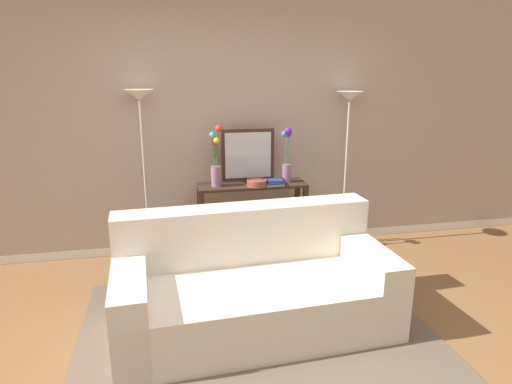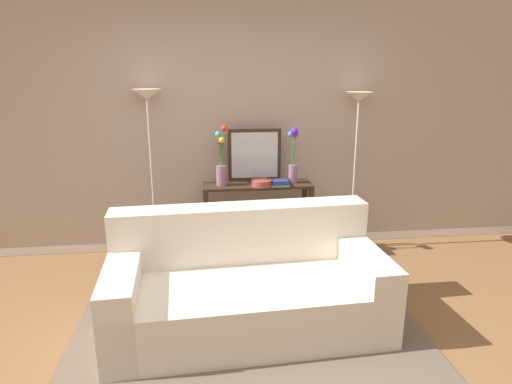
% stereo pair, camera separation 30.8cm
% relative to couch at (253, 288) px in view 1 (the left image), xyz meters
% --- Properties ---
extents(ground_plane, '(16.00, 16.00, 0.02)m').
position_rel_couch_xyz_m(ground_plane, '(-0.07, -0.66, -0.32)').
color(ground_plane, brown).
extents(back_wall, '(12.00, 0.15, 2.95)m').
position_rel_couch_xyz_m(back_wall, '(-0.07, 1.64, 1.16)').
color(back_wall, white).
rests_on(back_wall, ground).
extents(area_rug, '(2.63, 2.06, 0.01)m').
position_rel_couch_xyz_m(area_rug, '(0.00, -0.16, -0.30)').
color(area_rug, brown).
rests_on(area_rug, ground).
extents(couch, '(2.10, 1.08, 0.88)m').
position_rel_couch_xyz_m(couch, '(0.00, 0.00, 0.00)').
color(couch, beige).
rests_on(couch, ground).
extents(console_table, '(1.11, 0.34, 0.79)m').
position_rel_couch_xyz_m(console_table, '(0.24, 1.28, 0.23)').
color(console_table, '#382619').
rests_on(console_table, ground).
extents(floor_lamp_left, '(0.28, 0.28, 1.74)m').
position_rel_couch_xyz_m(floor_lamp_left, '(-0.82, 1.38, 1.06)').
color(floor_lamp_left, '#B7B2A8').
rests_on(floor_lamp_left, ground).
extents(floor_lamp_right, '(0.28, 0.28, 1.70)m').
position_rel_couch_xyz_m(floor_lamp_right, '(1.29, 1.38, 1.03)').
color(floor_lamp_right, '#B7B2A8').
rests_on(floor_lamp_right, ground).
extents(wall_mirror, '(0.55, 0.02, 0.54)m').
position_rel_couch_xyz_m(wall_mirror, '(0.23, 1.42, 0.76)').
color(wall_mirror, '#382619').
rests_on(wall_mirror, console_table).
extents(vase_tall_flowers, '(0.12, 0.13, 0.61)m').
position_rel_couch_xyz_m(vase_tall_flowers, '(-0.12, 1.27, 0.71)').
color(vase_tall_flowers, gray).
rests_on(vase_tall_flowers, console_table).
extents(vase_short_flowers, '(0.11, 0.13, 0.57)m').
position_rel_couch_xyz_m(vase_short_flowers, '(0.61, 1.29, 0.74)').
color(vase_short_flowers, gray).
rests_on(vase_short_flowers, console_table).
extents(fruit_bowl, '(0.21, 0.21, 0.07)m').
position_rel_couch_xyz_m(fruit_bowl, '(0.27, 1.18, 0.52)').
color(fruit_bowl, brown).
rests_on(fruit_bowl, console_table).
extents(book_stack, '(0.19, 0.16, 0.06)m').
position_rel_couch_xyz_m(book_stack, '(0.45, 1.18, 0.51)').
color(book_stack, slate).
rests_on(book_stack, console_table).
extents(book_row_under_console, '(0.38, 0.18, 0.12)m').
position_rel_couch_xyz_m(book_row_under_console, '(-0.03, 1.28, -0.25)').
color(book_row_under_console, navy).
rests_on(book_row_under_console, ground).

